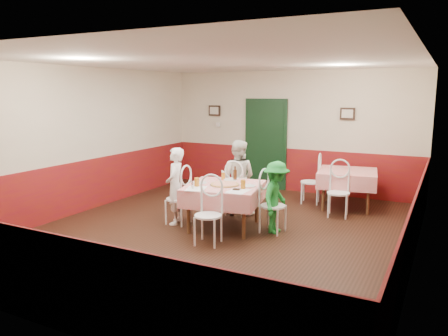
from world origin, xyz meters
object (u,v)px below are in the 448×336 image
at_px(main_table, 224,207).
at_px(chair_far, 237,192).
at_px(glass_b, 243,184).
at_px(diner_far, 238,177).
at_px(chair_near, 208,216).
at_px(wallet, 236,189).
at_px(diner_right, 276,197).
at_px(pizza, 225,184).
at_px(chair_second_a, 311,182).
at_px(chair_left, 178,199).
at_px(chair_second_b, 338,193).
at_px(diner_left, 175,186).
at_px(second_table, 347,189).
at_px(glass_c, 223,176).
at_px(glass_a, 197,182).
at_px(chair_right, 273,206).

relative_size(main_table, chair_far, 1.36).
distance_m(chair_far, glass_b, 1.19).
bearing_deg(diner_far, chair_near, 95.53).
bearing_deg(wallet, diner_right, 28.61).
bearing_deg(pizza, chair_second_a, 71.14).
relative_size(chair_near, glass_b, 6.09).
distance_m(chair_left, diner_right, 1.76).
relative_size(chair_near, diner_far, 0.63).
bearing_deg(diner_right, diner_far, 52.41).
xyz_separation_m(chair_near, wallet, (0.20, 0.57, 0.32)).
xyz_separation_m(chair_second_b, diner_left, (-2.47, -1.76, 0.23)).
relative_size(chair_second_b, diner_right, 0.75).
bearing_deg(second_table, chair_left, -134.04).
distance_m(glass_b, diner_right, 0.60).
bearing_deg(glass_c, diner_left, -140.39).
distance_m(chair_far, chair_second_b, 1.90).
height_order(chair_near, pizza, chair_near).
height_order(chair_second_a, glass_b, glass_b).
height_order(chair_left, pizza, chair_left).
bearing_deg(glass_a, chair_far, 80.84).
height_order(main_table, chair_far, chair_far).
xyz_separation_m(wallet, diner_left, (-1.25, 0.09, -0.09)).
height_order(chair_right, chair_far, same).
xyz_separation_m(chair_far, glass_a, (-0.19, -1.16, 0.38)).
height_order(chair_second_b, wallet, chair_second_b).
distance_m(chair_second_a, glass_b, 2.55).
bearing_deg(chair_right, chair_left, 104.89).
height_order(chair_near, glass_b, glass_b).
relative_size(chair_near, diner_left, 0.66).
height_order(chair_right, glass_c, chair_right).
distance_m(chair_second_b, glass_b, 2.12).
relative_size(main_table, glass_a, 8.29).
height_order(glass_a, wallet, glass_a).
relative_size(second_table, wallet, 10.18).
bearing_deg(glass_a, chair_second_a, 66.17).
bearing_deg(glass_a, chair_near, -45.39).
relative_size(chair_right, chair_second_b, 1.00).
relative_size(chair_second_b, glass_a, 6.12).
relative_size(second_table, chair_second_a, 1.24).
xyz_separation_m(chair_far, diner_far, (-0.01, 0.05, 0.26)).
relative_size(chair_left, chair_far, 1.00).
height_order(chair_left, chair_right, same).
height_order(chair_right, diner_left, diner_left).
bearing_deg(pizza, diner_right, 12.59).
xyz_separation_m(second_table, chair_right, (-0.75, -2.19, 0.08)).
relative_size(chair_near, pizza, 1.88).
bearing_deg(diner_right, glass_b, 119.98).
xyz_separation_m(chair_near, glass_a, (-0.50, 0.51, 0.38)).
bearing_deg(chair_left, pizza, 96.55).
height_order(chair_far, chair_second_a, same).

